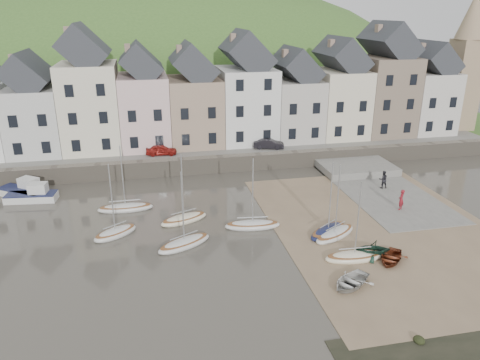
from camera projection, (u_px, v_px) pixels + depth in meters
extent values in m
plane|color=#403B32|center=(256.00, 242.00, 36.00)|extent=(160.00, 160.00, 0.00)
cube|color=#3C6126|center=(203.00, 132.00, 65.08)|extent=(90.00, 30.00, 1.50)
cube|color=slate|center=(215.00, 150.00, 54.26)|extent=(70.00, 7.00, 0.10)
cube|color=slate|center=(220.00, 164.00, 51.28)|extent=(70.00, 1.20, 1.80)
cube|color=#786149|center=(384.00, 229.00, 38.10)|extent=(18.00, 26.00, 0.06)
cube|color=slate|center=(381.00, 190.00, 46.19)|extent=(8.00, 18.00, 0.12)
ellipsoid|color=#3C6126|center=(164.00, 187.00, 96.36)|extent=(134.40, 84.00, 84.00)
cylinder|color=#382619|center=(42.00, 3.00, 69.50)|extent=(0.50, 0.50, 3.00)
cylinder|color=#382619|center=(136.00, 4.00, 75.85)|extent=(0.50, 0.50, 3.00)
cylinder|color=#382619|center=(221.00, 4.00, 76.70)|extent=(0.50, 0.50, 3.00)
cylinder|color=#382619|center=(292.00, 4.00, 78.08)|extent=(0.50, 0.50, 3.00)
cube|color=beige|center=(37.00, 120.00, 52.33)|extent=(5.80, 8.00, 7.50)
cube|color=gray|center=(13.00, 61.00, 49.72)|extent=(0.60, 0.90, 1.40)
cube|color=beige|center=(91.00, 107.00, 53.07)|extent=(6.40, 8.00, 10.00)
cube|color=gray|center=(67.00, 33.00, 49.89)|extent=(0.60, 0.90, 1.40)
cube|color=beige|center=(145.00, 111.00, 54.49)|extent=(5.60, 8.00, 8.50)
cube|color=gray|center=(128.00, 50.00, 51.75)|extent=(0.60, 0.90, 1.40)
cube|color=gray|center=(195.00, 111.00, 55.72)|extent=(6.20, 8.00, 8.00)
cube|color=gray|center=(179.00, 51.00, 52.93)|extent=(0.60, 0.90, 1.40)
cube|color=silver|center=(246.00, 105.00, 56.78)|extent=(6.60, 8.00, 9.00)
cube|color=gray|center=(233.00, 40.00, 53.73)|extent=(0.60, 0.90, 1.40)
cube|color=#B1ABA2|center=(294.00, 109.00, 58.24)|extent=(5.80, 8.00, 7.50)
cube|color=gray|center=(285.00, 55.00, 55.63)|extent=(0.60, 0.90, 1.40)
cube|color=beige|center=(338.00, 103.00, 59.21)|extent=(6.00, 8.00, 8.50)
cube|color=gray|center=(331.00, 45.00, 56.37)|extent=(0.60, 0.90, 1.40)
cube|color=#766555|center=(383.00, 96.00, 60.14)|extent=(6.40, 8.00, 10.00)
cube|color=gray|center=(378.00, 30.00, 56.96)|extent=(0.60, 0.90, 1.40)
cube|color=beige|center=(424.00, 102.00, 61.67)|extent=(5.80, 8.00, 8.00)
cube|color=gray|center=(422.00, 48.00, 58.97)|extent=(0.60, 0.90, 1.40)
cube|color=#997F60|center=(462.00, 85.00, 62.00)|extent=(3.50, 3.50, 12.00)
cone|color=#997F60|center=(474.00, 15.00, 58.85)|extent=(4.00, 4.00, 6.00)
ellipsoid|color=silver|center=(126.00, 208.00, 41.59)|extent=(4.98, 1.52, 0.84)
ellipsoid|color=brown|center=(125.00, 206.00, 41.51)|extent=(4.58, 1.38, 0.20)
cylinder|color=#B2B5B7|center=(122.00, 176.00, 40.51)|extent=(0.10, 0.10, 5.60)
cylinder|color=#B2B5B7|center=(125.00, 201.00, 41.33)|extent=(2.73, 0.09, 0.08)
ellipsoid|color=silver|center=(116.00, 233.00, 36.91)|extent=(3.99, 3.39, 0.84)
ellipsoid|color=brown|center=(115.00, 231.00, 36.83)|extent=(3.66, 3.10, 0.20)
cylinder|color=#B2B5B7|center=(112.00, 198.00, 35.83)|extent=(0.10, 0.10, 5.60)
cylinder|color=#B2B5B7|center=(115.00, 225.00, 36.65)|extent=(1.77, 1.25, 0.08)
ellipsoid|color=beige|center=(184.00, 219.00, 39.36)|extent=(4.53, 2.96, 0.84)
ellipsoid|color=brown|center=(184.00, 217.00, 39.29)|extent=(4.16, 2.71, 0.20)
cylinder|color=#B2B5B7|center=(182.00, 186.00, 38.28)|extent=(0.10, 0.10, 5.60)
cylinder|color=#B2B5B7|center=(184.00, 211.00, 39.10)|extent=(2.22, 0.94, 0.08)
ellipsoid|color=silver|center=(184.00, 244.00, 35.26)|extent=(4.76, 3.47, 0.84)
ellipsoid|color=brown|center=(184.00, 241.00, 35.19)|extent=(4.37, 3.17, 0.20)
cylinder|color=#B2B5B7|center=(183.00, 207.00, 34.18)|extent=(0.10, 0.10, 5.60)
cylinder|color=#B2B5B7|center=(184.00, 235.00, 35.00)|extent=(2.27, 1.25, 0.08)
ellipsoid|color=silver|center=(252.00, 225.00, 38.27)|extent=(4.79, 1.98, 0.84)
ellipsoid|color=brown|center=(252.00, 223.00, 38.19)|extent=(4.41, 1.80, 0.20)
cylinder|color=#B2B5B7|center=(253.00, 191.00, 37.18)|extent=(0.10, 0.10, 5.60)
cylinder|color=#B2B5B7|center=(253.00, 217.00, 38.00)|extent=(2.56, 0.35, 0.08)
ellipsoid|color=#141A40|center=(328.00, 231.00, 37.23)|extent=(4.39, 3.62, 0.84)
ellipsoid|color=brown|center=(328.00, 229.00, 37.15)|extent=(4.03, 3.31, 0.20)
cylinder|color=#B2B5B7|center=(331.00, 196.00, 36.14)|extent=(0.10, 0.10, 5.60)
cylinder|color=#B2B5B7|center=(329.00, 223.00, 36.97)|extent=(2.00, 1.37, 0.08)
ellipsoid|color=silver|center=(335.00, 234.00, 36.75)|extent=(4.63, 3.59, 0.84)
ellipsoid|color=brown|center=(335.00, 232.00, 36.68)|extent=(4.24, 3.29, 0.20)
cylinder|color=#B2B5B7|center=(338.00, 199.00, 35.67)|extent=(0.10, 0.10, 5.60)
cylinder|color=#B2B5B7|center=(335.00, 226.00, 36.49)|extent=(2.16, 1.34, 0.08)
ellipsoid|color=beige|center=(354.00, 257.00, 33.37)|extent=(4.52, 1.69, 0.84)
ellipsoid|color=brown|center=(355.00, 255.00, 33.29)|extent=(4.16, 1.53, 0.20)
cylinder|color=#B2B5B7|center=(358.00, 219.00, 32.28)|extent=(0.10, 0.10, 5.60)
cylinder|color=#B2B5B7|center=(355.00, 248.00, 33.10)|extent=(2.45, 0.18, 0.08)
cube|color=silver|center=(31.00, 197.00, 43.58)|extent=(4.83, 2.22, 0.70)
cube|color=#141A40|center=(31.00, 194.00, 43.45)|extent=(4.74, 2.26, 0.08)
cube|color=silver|center=(38.00, 188.00, 43.48)|extent=(1.76, 1.38, 1.00)
cube|color=silver|center=(22.00, 193.00, 44.60)|extent=(5.21, 4.38, 0.70)
cube|color=#141A40|center=(22.00, 190.00, 44.47)|extent=(5.15, 4.36, 0.08)
cube|color=silver|center=(29.00, 183.00, 44.84)|extent=(2.17, 2.03, 1.00)
imported|color=beige|center=(351.00, 282.00, 30.02)|extent=(3.98, 3.71, 0.67)
imported|color=#163226|center=(373.00, 249.00, 33.50)|extent=(2.97, 2.71, 1.33)
imported|color=maroon|center=(391.00, 258.00, 32.98)|extent=(3.52, 3.58, 0.61)
imported|color=maroon|center=(401.00, 200.00, 41.24)|extent=(0.82, 0.80, 1.90)
imported|color=black|center=(383.00, 179.00, 46.23)|extent=(0.99, 0.83, 1.83)
imported|color=maroon|center=(161.00, 150.00, 51.91)|extent=(3.58, 1.73, 1.18)
imported|color=black|center=(269.00, 144.00, 54.33)|extent=(3.81, 2.18, 1.19)
ellipsoid|color=black|center=(419.00, 340.00, 25.12)|extent=(0.62, 0.68, 0.40)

